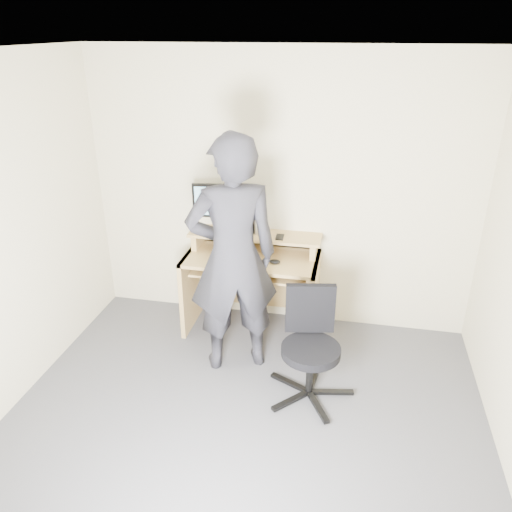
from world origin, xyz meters
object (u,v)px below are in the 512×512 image
(monitor, at_px, (219,204))
(office_chair, at_px, (310,341))
(person, at_px, (233,258))
(desk, at_px, (253,273))

(monitor, bearing_deg, office_chair, -50.09)
(office_chair, xyz_separation_m, person, (-0.65, 0.25, 0.52))
(desk, relative_size, person, 0.61)
(monitor, xyz_separation_m, office_chair, (0.94, -0.91, -0.72))
(office_chair, bearing_deg, monitor, 125.49)
(monitor, xyz_separation_m, person, (0.28, -0.66, -0.20))
(desk, distance_m, monitor, 0.71)
(desk, bearing_deg, person, -93.24)
(desk, xyz_separation_m, monitor, (-0.32, 0.05, 0.63))
(desk, relative_size, office_chair, 1.41)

